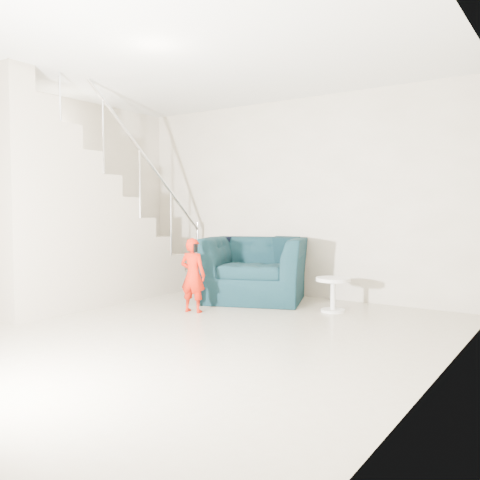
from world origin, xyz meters
name	(u,v)px	position (x,y,z in m)	size (l,w,h in m)	color
floor	(156,335)	(0.00, 0.00, 0.00)	(5.50, 5.50, 0.00)	#9F917B
ceiling	(153,44)	(0.00, 0.00, 2.70)	(5.50, 5.50, 0.00)	silver
back_wall	(294,198)	(0.00, 2.75, 1.35)	(5.00, 5.00, 0.00)	#A89E89
left_wall	(3,196)	(-2.50, 0.00, 1.35)	(5.50, 5.50, 0.00)	#A89E89
right_wall	(434,185)	(2.50, 0.00, 1.35)	(5.50, 5.50, 0.00)	#A89E89
armchair	(256,269)	(-0.22, 2.11, 0.41)	(1.27, 1.11, 0.83)	black
toddler	(193,275)	(-0.41, 1.05, 0.43)	(0.31, 0.21, 0.86)	#9D2105
side_table	(333,289)	(0.94, 1.97, 0.27)	(0.40, 0.40, 0.40)	silver
staircase	(68,229)	(-2.00, 0.55, 0.95)	(1.02, 3.03, 3.62)	#ADA089
cushion	(287,250)	(0.06, 2.45, 0.65)	(0.37, 0.11, 0.35)	black
throw	(220,259)	(-0.79, 2.11, 0.52)	(0.05, 0.52, 0.58)	black
phone	(196,248)	(-0.33, 1.01, 0.75)	(0.02, 0.05, 0.10)	black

